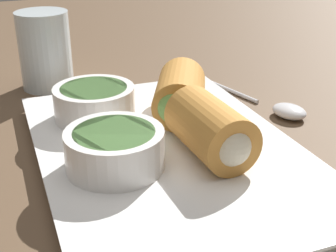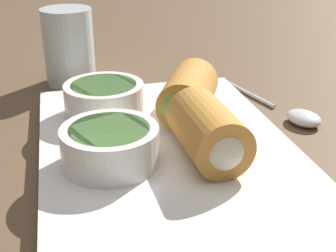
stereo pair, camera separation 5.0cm
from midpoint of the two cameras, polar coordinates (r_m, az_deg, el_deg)
name	(u,v)px [view 2 (the right image)]	position (r cm, az deg, el deg)	size (l,w,h in cm)	color
table_surface	(181,159)	(46.71, 4.70, -4.15)	(180.00, 140.00, 2.00)	brown
serving_plate	(168,153)	(44.08, 3.26, -3.40)	(34.31, 23.46, 1.50)	white
roll_front_left	(210,133)	(40.63, 8.66, -1.00)	(9.72, 5.52, 5.17)	#C68438
roll_front_right	(188,95)	(48.58, 5.41, 3.66)	(10.10, 8.42, 5.17)	#C68438
dipping_bowl_near	(110,144)	(39.99, -3.54, -2.37)	(8.47, 8.47, 3.40)	white
dipping_bowl_far	(104,98)	(49.90, -4.95, 3.37)	(8.47, 8.47, 3.40)	white
spoon	(296,114)	(54.98, 17.88, 1.28)	(17.73, 6.42, 1.45)	silver
drinking_glass	(69,46)	(63.72, -9.80, 9.50)	(6.65, 6.65, 9.97)	silver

